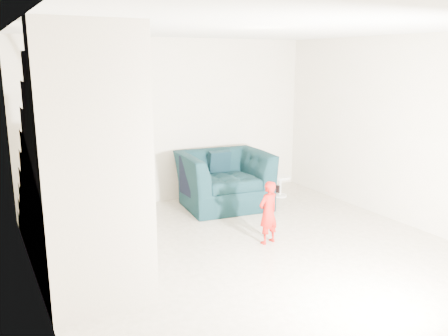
{
  "coord_description": "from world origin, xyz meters",
  "views": [
    {
      "loc": [
        -2.97,
        -4.56,
        2.36
      ],
      "look_at": [
        0.15,
        1.2,
        0.85
      ],
      "focal_mm": 38.0,
      "sensor_mm": 36.0,
      "label": 1
    }
  ],
  "objects_px": {
    "toddler": "(268,213)",
    "staircase": "(79,192)",
    "side_table": "(280,183)",
    "armchair": "(224,180)"
  },
  "relations": [
    {
      "from": "toddler",
      "to": "staircase",
      "type": "xyz_separation_m",
      "value": [
        -2.32,
        0.24,
        0.53
      ]
    },
    {
      "from": "staircase",
      "to": "side_table",
      "type": "bearing_deg",
      "value": 21.69
    },
    {
      "from": "toddler",
      "to": "side_table",
      "type": "distance_m",
      "value": 2.22
    },
    {
      "from": "armchair",
      "to": "side_table",
      "type": "relative_size",
      "value": 3.71
    },
    {
      "from": "toddler",
      "to": "staircase",
      "type": "distance_m",
      "value": 2.39
    },
    {
      "from": "side_table",
      "to": "staircase",
      "type": "distance_m",
      "value": 4.06
    },
    {
      "from": "staircase",
      "to": "toddler",
      "type": "bearing_deg",
      "value": -5.88
    },
    {
      "from": "armchair",
      "to": "staircase",
      "type": "xyz_separation_m",
      "value": [
        -2.58,
        -1.44,
        0.5
      ]
    },
    {
      "from": "armchair",
      "to": "side_table",
      "type": "bearing_deg",
      "value": 7.96
    },
    {
      "from": "toddler",
      "to": "side_table",
      "type": "height_order",
      "value": "toddler"
    }
  ]
}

